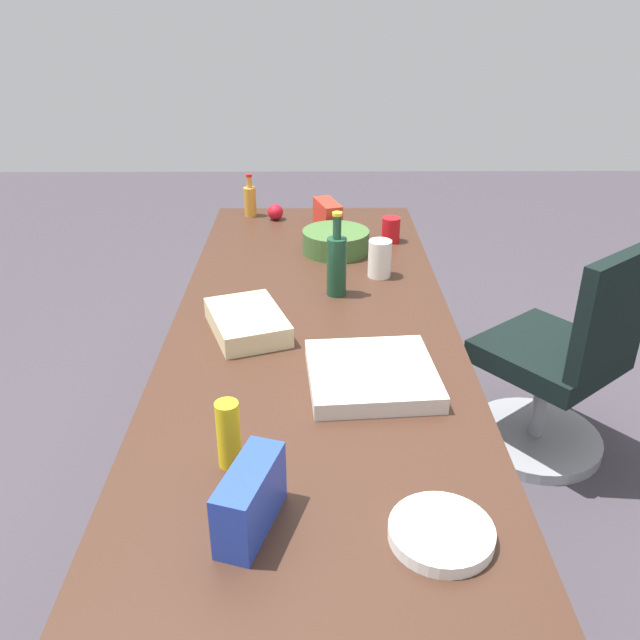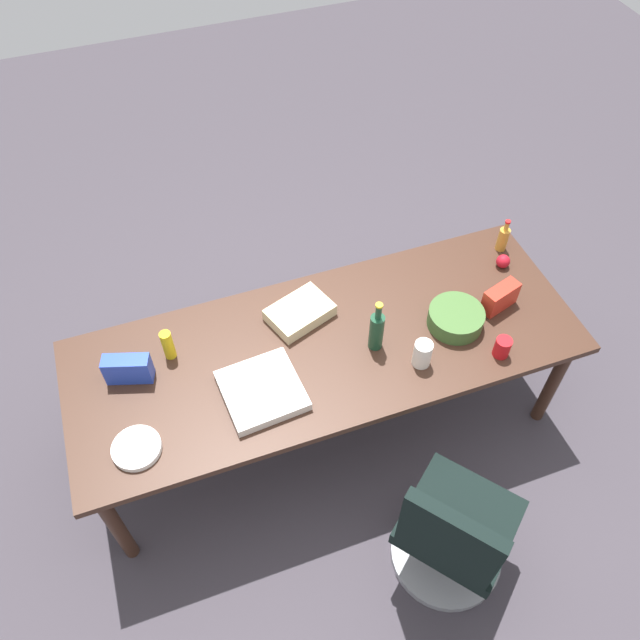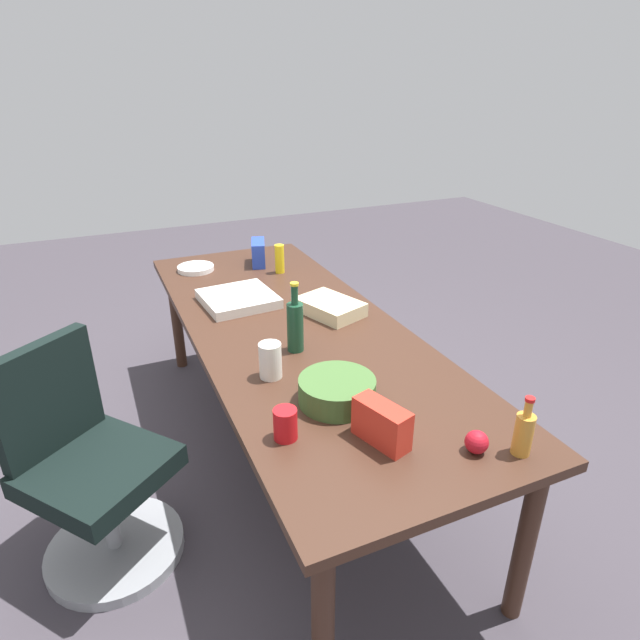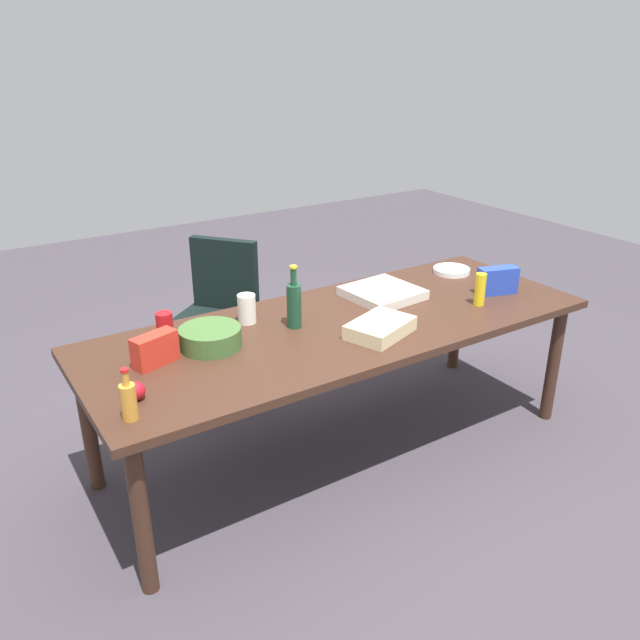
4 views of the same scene
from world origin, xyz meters
name	(u,v)px [view 2 (image 2 of 4)]	position (x,y,z in m)	size (l,w,h in m)	color
ground_plane	(325,421)	(0.00, 0.00, 0.00)	(10.00, 10.00, 0.00)	#3D373F
conference_table	(326,353)	(0.00, 0.00, 0.68)	(2.58, 0.96, 0.75)	#3B2318
office_chair	(452,537)	(0.27, -0.98, 0.37)	(0.67, 0.67, 0.94)	gray
red_solo_cup	(502,347)	(0.79, -0.34, 0.81)	(0.08, 0.08, 0.11)	red
pizza_box	(262,390)	(-0.38, -0.17, 0.78)	(0.36, 0.36, 0.05)	silver
dressing_bottle	(503,238)	(1.17, 0.31, 0.83)	(0.07, 0.07, 0.21)	#C9862E
chip_bag_red	(500,297)	(0.94, -0.06, 0.82)	(0.20, 0.08, 0.14)	red
mayo_jar	(422,354)	(0.40, -0.26, 0.82)	(0.09, 0.09, 0.15)	white
chip_bag_blue	(128,369)	(-0.95, 0.13, 0.83)	(0.22, 0.08, 0.15)	#2542BB
wine_bottle	(376,330)	(0.23, -0.08, 0.87)	(0.08, 0.08, 0.31)	#19422A
apple_red	(503,261)	(1.11, 0.19, 0.79)	(0.08, 0.08, 0.08)	#AE1320
salad_bowl	(456,318)	(0.67, -0.10, 0.80)	(0.28, 0.28, 0.09)	#3D602D
mustard_bottle	(168,345)	(-0.75, 0.20, 0.84)	(0.06, 0.06, 0.17)	yellow
sheet_cake	(300,312)	(-0.07, 0.22, 0.79)	(0.32, 0.22, 0.07)	beige
paper_plate_stack	(137,448)	(-0.99, -0.27, 0.77)	(0.22, 0.22, 0.03)	white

